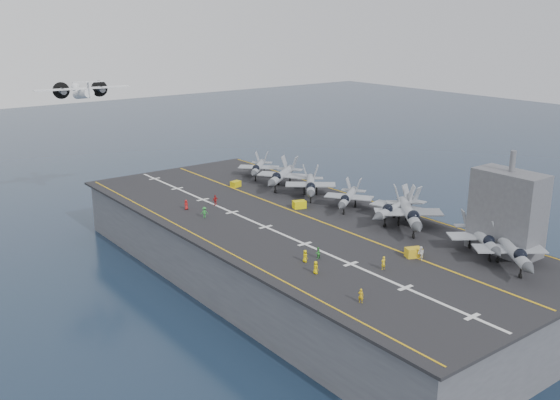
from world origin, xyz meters
TOP-DOWN VIEW (x-y plane):
  - ground at (0.00, 0.00)m, footprint 500.00×500.00m
  - hull at (0.00, 0.00)m, footprint 36.00×90.00m
  - flight_deck at (0.00, 0.00)m, footprint 38.00×92.00m
  - foul_line at (3.00, 0.00)m, footprint 0.35×90.00m
  - landing_centerline at (-6.00, 0.00)m, footprint 0.50×90.00m
  - deck_edge_port at (-17.00, 0.00)m, footprint 0.25×90.00m
  - deck_edge_stbd at (18.50, 0.00)m, footprint 0.25×90.00m
  - island_superstructure at (15.00, -30.00)m, footprint 5.00×10.00m
  - fighter_jet_0 at (10.82, -33.84)m, footprint 16.53×17.32m
  - fighter_jet_1 at (12.41, -27.92)m, footprint 15.38×16.41m
  - fighter_jet_2 at (11.88, -14.69)m, footprint 18.71×19.49m
  - fighter_jet_3 at (13.31, -10.74)m, footprint 16.39×12.95m
  - fighter_jet_4 at (11.73, -0.65)m, footprint 15.44×14.37m
  - fighter_jet_5 at (11.25, 9.18)m, footprint 16.53×17.16m
  - fighter_jet_6 at (11.17, 18.07)m, footprint 18.11×16.85m
  - fighter_jet_7 at (12.37, 27.86)m, footprint 15.19×15.19m
  - tow_cart_a at (2.97, -23.46)m, footprint 2.64×2.22m
  - tow_cart_b at (5.00, 4.86)m, footprint 2.59×2.08m
  - tow_cart_c at (4.02, 24.00)m, footprint 2.21×1.69m
  - crew_0 at (-12.06, -19.61)m, footprint 0.79×1.12m
  - crew_1 at (-13.51, -29.61)m, footprint 1.18×1.32m
  - crew_2 at (-8.27, -15.63)m, footprint 1.03×0.71m
  - crew_3 at (-11.40, 10.27)m, footprint 1.39×1.26m
  - crew_4 at (-6.05, 15.44)m, footprint 1.16×0.77m
  - crew_5 at (-11.51, 16.39)m, footprint 1.23×0.98m
  - crew_6 at (-3.86, -24.08)m, footprint 1.24×0.93m
  - crew_7 at (2.93, -24.81)m, footprint 1.03×1.33m
  - transport_plane at (-14.14, 55.62)m, footprint 21.71×16.32m
  - crew_8 at (-10.57, -15.60)m, footprint 0.79×1.12m

SIDE VIEW (x-z plane):
  - ground at x=0.00m, z-range 0.00..0.00m
  - hull at x=0.00m, z-range 0.00..10.00m
  - flight_deck at x=0.00m, z-range 10.00..10.40m
  - foul_line at x=3.00m, z-range 10.41..10.43m
  - landing_centerline at x=-6.00m, z-range 10.41..10.43m
  - deck_edge_port at x=-17.00m, z-range 10.41..10.43m
  - deck_edge_stbd at x=18.50m, z-range 10.41..10.43m
  - tow_cart_c at x=4.02m, z-range 10.40..11.59m
  - tow_cart_a at x=2.97m, z-range 10.40..11.75m
  - tow_cart_b at x=5.00m, z-range 10.40..11.75m
  - crew_2 at x=-8.27m, z-range 10.40..12.07m
  - crew_0 at x=-12.06m, z-range 10.40..12.18m
  - crew_8 at x=-10.57m, z-range 10.40..12.18m
  - crew_5 at x=-11.51m, z-range 10.40..12.18m
  - crew_1 at x=-13.51m, z-range 10.40..12.23m
  - crew_6 at x=-3.86m, z-range 10.40..12.30m
  - crew_3 at x=-11.40m, z-range 10.40..12.32m
  - crew_4 at x=-6.05m, z-range 10.40..12.32m
  - crew_7 at x=2.93m, z-range 10.40..12.38m
  - fighter_jet_4 at x=11.73m, z-range 10.40..14.86m
  - fighter_jet_7 at x=12.37m, z-range 10.40..14.88m
  - fighter_jet_1 at x=12.41m, z-range 10.40..15.14m
  - fighter_jet_5 at x=11.25m, z-range 10.40..15.38m
  - fighter_jet_3 at x=13.31m, z-range 10.40..15.41m
  - fighter_jet_0 at x=10.82m, z-range 10.40..15.42m
  - fighter_jet_6 at x=11.17m, z-range 10.40..15.63m
  - fighter_jet_2 at x=11.88m, z-range 10.40..16.06m
  - island_superstructure at x=15.00m, z-range 10.40..25.40m
  - transport_plane at x=-14.14m, z-range 25.03..29.75m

